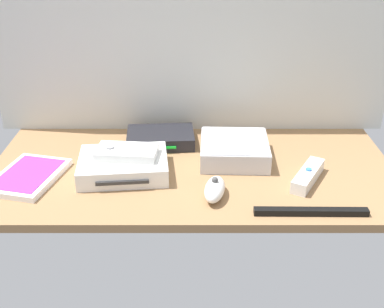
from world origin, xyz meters
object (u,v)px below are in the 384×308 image
Objects in this scene: network_router at (161,138)px; remote_nunchuk at (215,189)px; remote_classic_pad at (127,152)px; sensor_bar at (311,212)px; game_console at (123,166)px; mini_computer at (234,150)px; game_case at (28,176)px; remote_wand at (308,176)px.

remote_nunchuk is at bearing -67.72° from network_router.
sensor_bar is (40.62, -18.38, -4.71)cm from remote_classic_pad.
game_console is 1.27× the size of mini_computer.
game_case is 65.62cm from sensor_bar.
remote_wand is at bearing 28.22° from remote_nunchuk.
game_console reaches higher than game_case.
remote_classic_pad is at bearing 156.30° from sensor_bar.
network_router is (-19.35, 9.07, -0.94)cm from mini_computer.
mini_computer is 0.73× the size of sensor_bar.
remote_classic_pad reaches higher than sensor_bar.
sensor_bar is at bearing -28.60° from game_console.
remote_nunchuk is at bearing -24.01° from remote_classic_pad.
mini_computer is 0.94× the size of network_router.
game_case is 1.15× the size of network_router.
network_router and remote_wand have the same top height.
remote_classic_pad is (0.90, 0.80, 3.21)cm from game_console.
game_console is 2.11× the size of remote_nunchuk.
game_console is 24.05cm from remote_nunchuk.
game_case is (-49.69, -10.33, -1.88)cm from mini_computer.
network_router is 1.25× the size of remote_classic_pad.
remote_nunchuk is at bearing -107.40° from mini_computer.
mini_computer is 0.81× the size of game_case.
mini_computer is at bearing 25.32° from game_case.
remote_wand is 1.38× the size of remote_nunchuk.
remote_classic_pad reaches higher than game_console.
mini_computer is 1.20× the size of remote_wand.
mini_computer reaches higher than sensor_bar.
remote_nunchuk is 21.17cm from sensor_bar.
mini_computer is 20.05cm from remote_wand.
mini_computer is at bearing 10.15° from game_console.
game_console is 45.10cm from sensor_bar.
remote_wand is at bearing -33.87° from network_router.
game_case is 0.90× the size of sensor_bar.
remote_wand is 0.61× the size of sensor_bar.
game_case is 1.44× the size of remote_classic_pad.
mini_computer is 1.17× the size of remote_classic_pad.
remote_wand is (43.74, -3.71, -0.69)cm from game_console.
network_router is (30.34, 19.39, 0.94)cm from game_case.
game_case is at bearing -168.26° from mini_computer.
mini_computer is 27.45cm from remote_classic_pad.
mini_computer reaches higher than remote_wand.
sensor_bar is at bearing -60.71° from mini_computer.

